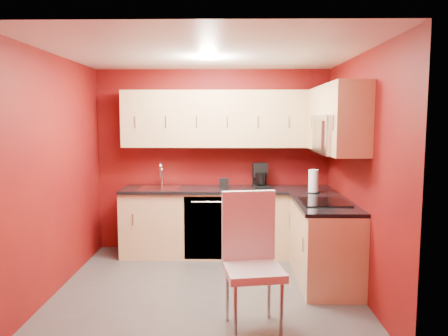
{
  "coord_description": "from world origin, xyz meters",
  "views": [
    {
      "loc": [
        0.25,
        -4.55,
        1.83
      ],
      "look_at": [
        0.17,
        0.55,
        1.25
      ],
      "focal_mm": 35.0,
      "sensor_mm": 36.0,
      "label": 1
    }
  ],
  "objects_px": {
    "microwave": "(337,134)",
    "paper_towel": "(313,181)",
    "coffee_maker": "(261,176)",
    "sink": "(160,185)",
    "napkin_holder": "(224,183)",
    "dining_chair": "(253,263)"
  },
  "relations": [
    {
      "from": "dining_chair",
      "to": "coffee_maker",
      "type": "bearing_deg",
      "value": 74.84
    },
    {
      "from": "microwave",
      "to": "sink",
      "type": "height_order",
      "value": "microwave"
    },
    {
      "from": "dining_chair",
      "to": "sink",
      "type": "bearing_deg",
      "value": 108.8
    },
    {
      "from": "microwave",
      "to": "dining_chair",
      "type": "relative_size",
      "value": 0.64
    },
    {
      "from": "microwave",
      "to": "paper_towel",
      "type": "xyz_separation_m",
      "value": [
        -0.12,
        0.65,
        -0.61
      ]
    },
    {
      "from": "sink",
      "to": "napkin_holder",
      "type": "bearing_deg",
      "value": -0.6
    },
    {
      "from": "microwave",
      "to": "sink",
      "type": "xyz_separation_m",
      "value": [
        -2.09,
        1.0,
        -0.72
      ]
    },
    {
      "from": "microwave",
      "to": "napkin_holder",
      "type": "relative_size",
      "value": 5.77
    },
    {
      "from": "sink",
      "to": "napkin_holder",
      "type": "relative_size",
      "value": 3.95
    },
    {
      "from": "microwave",
      "to": "coffee_maker",
      "type": "relative_size",
      "value": 2.35
    },
    {
      "from": "coffee_maker",
      "to": "paper_towel",
      "type": "distance_m",
      "value": 0.74
    },
    {
      "from": "coffee_maker",
      "to": "dining_chair",
      "type": "distance_m",
      "value": 2.23
    },
    {
      "from": "microwave",
      "to": "paper_towel",
      "type": "bearing_deg",
      "value": 100.06
    },
    {
      "from": "napkin_holder",
      "to": "paper_towel",
      "type": "xyz_separation_m",
      "value": [
        1.12,
        -0.34,
        0.08
      ]
    },
    {
      "from": "sink",
      "to": "napkin_holder",
      "type": "xyz_separation_m",
      "value": [
        0.86,
        -0.01,
        0.03
      ]
    },
    {
      "from": "coffee_maker",
      "to": "dining_chair",
      "type": "relative_size",
      "value": 0.27
    },
    {
      "from": "napkin_holder",
      "to": "dining_chair",
      "type": "distance_m",
      "value": 2.16
    },
    {
      "from": "microwave",
      "to": "coffee_maker",
      "type": "xyz_separation_m",
      "value": [
        -0.74,
        1.05,
        -0.59
      ]
    },
    {
      "from": "coffee_maker",
      "to": "paper_towel",
      "type": "xyz_separation_m",
      "value": [
        0.62,
        -0.4,
        -0.02
      ]
    },
    {
      "from": "napkin_holder",
      "to": "dining_chair",
      "type": "bearing_deg",
      "value": -82.25
    },
    {
      "from": "napkin_holder",
      "to": "paper_towel",
      "type": "distance_m",
      "value": 1.17
    },
    {
      "from": "sink",
      "to": "paper_towel",
      "type": "relative_size",
      "value": 1.81
    }
  ]
}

